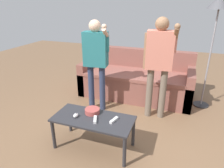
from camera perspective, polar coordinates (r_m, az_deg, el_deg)
The scene contains 10 objects.
ground_plane at distance 2.97m, azimuth 2.85°, elevation -15.27°, with size 12.00×12.00×0.00m, color brown.
couch at distance 4.14m, azimuth 6.83°, elevation 1.08°, with size 2.17×0.91×0.90m.
coffee_table at distance 2.63m, azimuth -5.30°, elevation -10.61°, with size 1.03×0.47×0.44m.
snack_bowl at distance 2.70m, azimuth -5.59°, elevation -7.55°, with size 0.19×0.19×0.06m, color #B24C47.
game_remote_nunchuk at distance 2.64m, azimuth -10.18°, elevation -8.68°, with size 0.06×0.09×0.05m.
floor_lamp at distance 3.75m, azimuth 27.85°, elevation 18.04°, with size 0.37×0.37×1.92m.
player_right at distance 3.16m, azimuth 13.14°, elevation 7.17°, with size 0.49×0.32×1.61m.
player_left at distance 3.35m, azimuth -4.60°, elevation 7.86°, with size 0.47×0.30×1.55m.
game_remote_wand_near at distance 2.54m, azimuth -4.79°, elevation -9.96°, with size 0.09×0.15×0.03m.
game_remote_wand_far at distance 2.52m, azimuth 0.55°, elevation -10.13°, with size 0.07×0.15×0.03m.
Camera 1 is at (0.67, -2.25, 1.82)m, focal length 32.43 mm.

